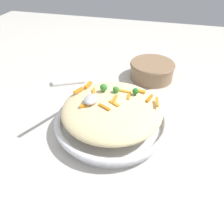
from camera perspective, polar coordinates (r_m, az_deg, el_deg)
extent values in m
plane|color=beige|center=(0.72, 0.00, -4.03)|extent=(2.40, 2.40, 0.00)
cylinder|color=silver|center=(0.71, 0.00, -3.26)|extent=(0.33, 0.33, 0.03)
torus|color=silver|center=(0.70, 0.00, -1.83)|extent=(0.36, 0.36, 0.02)
torus|color=black|center=(0.69, 0.00, -1.57)|extent=(0.35, 0.35, 0.00)
ellipsoid|color=beige|center=(0.67, 0.00, 0.70)|extent=(0.31, 0.31, 0.07)
cube|color=orange|center=(0.70, 3.39, 5.34)|extent=(0.01, 0.04, 0.01)
cube|color=orange|center=(0.64, -6.51, 1.70)|extent=(0.03, 0.04, 0.01)
cube|color=orange|center=(0.66, 0.72, 3.36)|extent=(0.04, 0.01, 0.01)
cube|color=orange|center=(0.74, -6.23, 7.08)|extent=(0.04, 0.02, 0.01)
cube|color=orange|center=(0.68, 9.74, 3.56)|extent=(0.04, 0.02, 0.01)
cube|color=orange|center=(0.67, 11.67, 2.58)|extent=(0.04, 0.01, 0.01)
cube|color=orange|center=(0.64, 0.57, 2.19)|extent=(0.03, 0.04, 0.01)
cube|color=orange|center=(0.63, -2.02, 1.27)|extent=(0.03, 0.04, 0.01)
cube|color=orange|center=(0.70, -4.78, 5.28)|extent=(0.04, 0.02, 0.01)
cube|color=orange|center=(0.72, -8.71, 5.62)|extent=(0.04, 0.02, 0.01)
cube|color=orange|center=(0.71, 7.56, 5.38)|extent=(0.01, 0.03, 0.01)
cube|color=orange|center=(0.67, 4.40, 3.96)|extent=(0.03, 0.01, 0.01)
cylinder|color=#296820|center=(0.69, 6.08, 4.63)|extent=(0.01, 0.01, 0.01)
sphere|color=#2D7A28|center=(0.68, 6.15, 5.43)|extent=(0.02, 0.02, 0.02)
cylinder|color=#377928|center=(0.69, 1.11, 5.15)|extent=(0.01, 0.01, 0.01)
sphere|color=#3D8E33|center=(0.69, 1.12, 5.86)|extent=(0.02, 0.02, 0.02)
cylinder|color=#377928|center=(0.70, -2.16, 5.56)|extent=(0.01, 0.01, 0.01)
sphere|color=#3D8E33|center=(0.69, -2.18, 6.43)|extent=(0.02, 0.02, 0.02)
ellipsoid|color=#B7B7BC|center=(0.65, -5.50, 3.34)|extent=(0.06, 0.04, 0.02)
cylinder|color=#B7B7BC|center=(0.67, -11.18, 7.36)|extent=(0.15, 0.04, 0.08)
cylinder|color=#8C6B4C|center=(0.98, 10.32, 10.59)|extent=(0.18, 0.18, 0.07)
torus|color=#8C6B4C|center=(0.97, 10.52, 12.10)|extent=(0.19, 0.19, 0.01)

